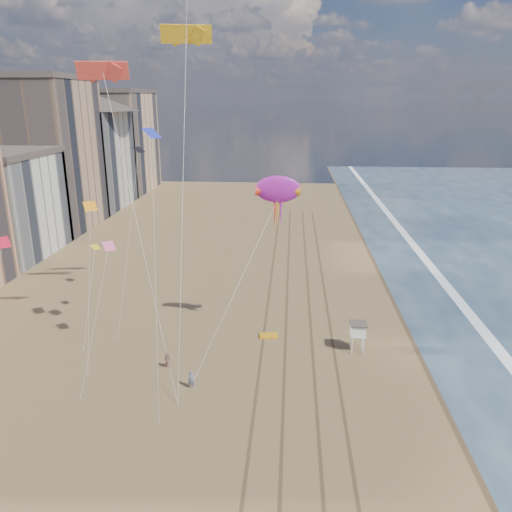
{
  "coord_description": "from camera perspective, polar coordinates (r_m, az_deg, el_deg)",
  "views": [
    {
      "loc": [
        1.55,
        -22.04,
        24.81
      ],
      "look_at": [
        -1.95,
        26.0,
        9.5
      ],
      "focal_mm": 35.0,
      "sensor_mm": 36.0,
      "label": 1
    }
  ],
  "objects": [
    {
      "name": "wet_sand",
      "position": [
        69.06,
        18.56,
        -4.39
      ],
      "size": [
        260.0,
        260.0,
        0.0
      ],
      "primitive_type": "plane",
      "color": "#42301E",
      "rests_on": "ground"
    },
    {
      "name": "foam",
      "position": [
        70.23,
        21.89,
        -4.39
      ],
      "size": [
        260.0,
        260.0,
        0.0
      ],
      "primitive_type": "plane",
      "color": "white",
      "rests_on": "ground"
    },
    {
      "name": "tracks",
      "position": [
        57.66,
        4.8,
        -7.91
      ],
      "size": [
        7.68,
        120.0,
        0.01
      ],
      "color": "brown",
      "rests_on": "ground"
    },
    {
      "name": "buildings",
      "position": [
        100.2,
        -24.38,
        9.65
      ],
      "size": [
        34.72,
        131.35,
        29.0
      ],
      "color": "#C6B284",
      "rests_on": "ground"
    },
    {
      "name": "lifeguard_stand",
      "position": [
        52.09,
        11.58,
        -8.24
      ],
      "size": [
        1.72,
        1.72,
        3.11
      ],
      "color": "white",
      "rests_on": "ground"
    },
    {
      "name": "grounded_kite",
      "position": [
        54.95,
        1.46,
        -9.08
      ],
      "size": [
        2.08,
        1.43,
        0.23
      ],
      "primitive_type": "cube",
      "rotation": [
        0.0,
        0.0,
        0.08
      ],
      "color": "orange",
      "rests_on": "ground"
    },
    {
      "name": "show_kite",
      "position": [
        49.29,
        2.52,
        7.58
      ],
      "size": [
        5.91,
        5.21,
        19.65
      ],
      "color": "#A11897",
      "rests_on": "ground"
    },
    {
      "name": "kite_flyer_a",
      "position": [
        46.12,
        -7.41,
        -13.83
      ],
      "size": [
        0.7,
        0.54,
        1.7
      ],
      "primitive_type": "imported",
      "rotation": [
        0.0,
        0.0,
        0.24
      ],
      "color": "slate",
      "rests_on": "ground"
    },
    {
      "name": "kite_flyer_b",
      "position": [
        49.5,
        -10.09,
        -11.69
      ],
      "size": [
        0.83,
        0.69,
        1.58
      ],
      "primitive_type": "imported",
      "rotation": [
        0.0,
        0.0,
        -0.12
      ],
      "color": "brown",
      "rests_on": "ground"
    },
    {
      "name": "parafoils",
      "position": [
        51.36,
        -9.9,
        25.06
      ],
      "size": [
        11.64,
        11.53,
        9.39
      ],
      "color": "black",
      "rests_on": "ground"
    },
    {
      "name": "small_kites",
      "position": [
        49.76,
        -17.34,
        6.16
      ],
      "size": [
        13.02,
        19.8,
        13.72
      ],
      "color": "#222FB6",
      "rests_on": "ground"
    }
  ]
}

